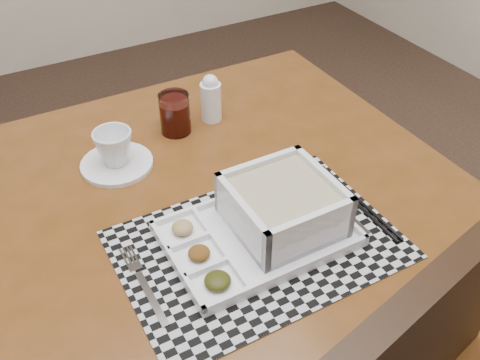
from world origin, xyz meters
name	(u,v)px	position (x,y,z in m)	size (l,w,h in m)	color
dining_table	(220,232)	(0.41, 0.22, 0.66)	(0.99, 0.99, 0.74)	#4E2C0E
placemat	(258,245)	(0.42, 0.09, 0.74)	(0.48, 0.33, 0.00)	#B5B5BD
serving_tray	(275,215)	(0.47, 0.10, 0.78)	(0.32, 0.22, 0.10)	white
fork	(143,282)	(0.22, 0.10, 0.74)	(0.02, 0.19, 0.00)	silver
spoon	(323,191)	(0.61, 0.15, 0.74)	(0.04, 0.18, 0.01)	silver
chopsticks	(357,201)	(0.64, 0.09, 0.74)	(0.02, 0.24, 0.01)	black
saucer	(117,164)	(0.28, 0.43, 0.74)	(0.15, 0.15, 0.01)	white
cup	(114,147)	(0.28, 0.43, 0.78)	(0.08, 0.08, 0.07)	white
juice_glass	(175,115)	(0.44, 0.49, 0.78)	(0.07, 0.07, 0.09)	white
creamer_bottle	(211,98)	(0.54, 0.49, 0.79)	(0.05, 0.05, 0.11)	white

